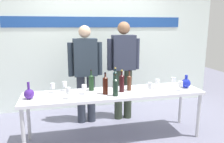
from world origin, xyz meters
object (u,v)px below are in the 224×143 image
at_px(presenter_left, 85,69).
at_px(wine_glass_right_3, 174,80).
at_px(decanter_blue_right, 186,83).
at_px(wine_bottle_2, 129,82).
at_px(wine_glass_left_0, 53,86).
at_px(wine_glass_right_1, 150,86).
at_px(decanter_blue_left, 29,94).
at_px(wine_glass_left_1, 68,91).
at_px(wine_bottle_4, 91,82).
at_px(wine_glass_right_2, 157,82).
at_px(wine_bottle_0, 105,85).
at_px(wine_bottle_5, 115,79).
at_px(wine_glass_right_0, 180,84).
at_px(wine_bottle_3, 115,87).
at_px(wine_glass_left_2, 65,84).
at_px(wine_bottle_1, 122,82).
at_px(display_table, 114,96).
at_px(wine_glass_left_3, 84,87).
at_px(presenter_right, 123,65).

distance_m(presenter_left, wine_glass_right_3, 1.46).
relative_size(decanter_blue_right, wine_bottle_2, 0.65).
bearing_deg(wine_glass_left_0, wine_glass_right_1, -13.88).
distance_m(decanter_blue_left, wine_glass_right_1, 1.65).
xyz_separation_m(wine_bottle_2, wine_glass_left_1, (-0.90, -0.20, -0.01)).
height_order(wine_bottle_4, wine_glass_right_2, wine_bottle_4).
relative_size(decanter_blue_right, wine_bottle_0, 0.65).
height_order(wine_bottle_5, wine_glass_right_0, wine_bottle_5).
relative_size(wine_glass_right_0, wine_glass_right_2, 0.95).
xyz_separation_m(wine_bottle_5, wine_glass_left_0, (-0.95, -0.09, -0.04)).
distance_m(decanter_blue_right, wine_bottle_3, 1.17).
height_order(wine_bottle_3, wine_bottle_5, wine_bottle_5).
relative_size(wine_glass_right_0, wine_glass_right_3, 1.02).
xyz_separation_m(wine_bottle_5, wine_glass_right_2, (0.60, -0.24, -0.03)).
relative_size(wine_bottle_3, wine_glass_left_2, 2.11).
distance_m(presenter_left, wine_glass_right_1, 1.19).
bearing_deg(wine_glass_right_1, wine_bottle_1, 156.66).
height_order(decanter_blue_right, wine_bottle_3, wine_bottle_3).
bearing_deg(wine_bottle_5, wine_glass_left_0, -174.82).
xyz_separation_m(display_table, presenter_left, (-0.33, 0.69, 0.28)).
relative_size(wine_bottle_3, wine_glass_right_1, 1.99).
bearing_deg(wine_bottle_2, wine_glass_right_0, -15.06).
height_order(wine_bottle_2, wine_glass_left_1, wine_bottle_2).
distance_m(decanter_blue_left, wine_glass_right_0, 2.14).
bearing_deg(wine_bottle_1, decanter_blue_left, -178.72).
xyz_separation_m(wine_bottle_0, wine_glass_left_3, (-0.29, 0.06, -0.04)).
distance_m(wine_bottle_3, wine_glass_left_1, 0.64).
bearing_deg(wine_bottle_5, display_table, -106.81).
relative_size(wine_bottle_0, wine_bottle_1, 0.96).
bearing_deg(presenter_right, wine_glass_left_2, -155.89).
distance_m(display_table, wine_bottle_5, 0.33).
relative_size(decanter_blue_left, wine_glass_left_3, 1.63).
height_order(presenter_left, wine_bottle_5, presenter_left).
relative_size(decanter_blue_left, presenter_right, 0.13).
distance_m(wine_bottle_5, wine_glass_right_2, 0.65).
height_order(wine_bottle_4, wine_bottle_5, wine_bottle_4).
height_order(wine_glass_left_2, wine_glass_left_3, wine_glass_left_2).
xyz_separation_m(wine_bottle_5, wine_glass_right_3, (0.92, -0.15, -0.04)).
xyz_separation_m(presenter_left, wine_glass_left_0, (-0.53, -0.52, -0.13)).
relative_size(wine_glass_right_0, wine_glass_right_1, 0.93).
height_order(wine_bottle_2, wine_glass_right_0, wine_bottle_2).
height_order(wine_bottle_0, wine_glass_left_0, wine_bottle_0).
height_order(wine_glass_left_1, wine_glass_left_2, wine_glass_left_1).
bearing_deg(wine_glass_left_1, presenter_left, 68.75).
relative_size(wine_bottle_2, wine_glass_left_3, 2.20).
distance_m(wine_bottle_3, wine_bottle_4, 0.44).
bearing_deg(wine_bottle_1, wine_glass_left_3, 179.63).
relative_size(wine_bottle_3, wine_glass_right_3, 2.19).
bearing_deg(wine_bottle_3, wine_glass_right_3, 15.11).
height_order(decanter_blue_left, wine_glass_right_2, decanter_blue_left).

